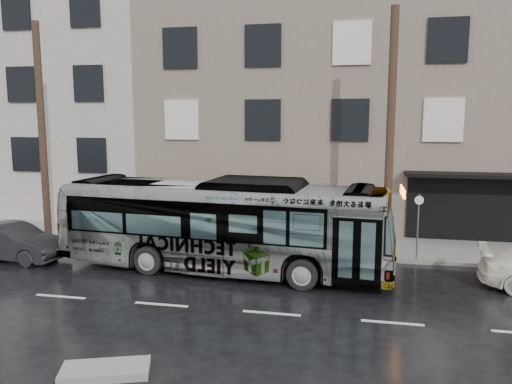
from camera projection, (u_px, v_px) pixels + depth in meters
The scene contains 9 objects.
ground at pixel (190, 277), 16.68m from camera, with size 120.00×120.00×0.00m, color black.
sidewalk at pixel (228, 240), 21.42m from camera, with size 90.00×3.60×0.15m, color gray.
building_taupe at pixel (352, 114), 27.18m from camera, with size 20.00×12.00×11.00m, color gray.
utility_pole_front at pixel (390, 136), 17.90m from camera, with size 0.30×0.30×9.00m, color #422F21.
utility_pole_rear at pixel (42, 133), 20.68m from camera, with size 0.30×0.30×9.00m, color #422F21.
sign_post at pixel (418, 227), 18.17m from camera, with size 0.06×0.06×2.40m, color slate.
bus at pixel (223, 225), 17.24m from camera, with size 2.73×11.65×3.24m, color #B2B2B2.
dark_sedan at pixel (12, 242), 18.64m from camera, with size 1.46×4.17×1.38m, color black.
slush_pile at pixel (105, 371), 10.36m from camera, with size 1.80×0.80×0.18m, color gray.
Camera 1 is at (5.39, -15.30, 5.30)m, focal length 35.00 mm.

